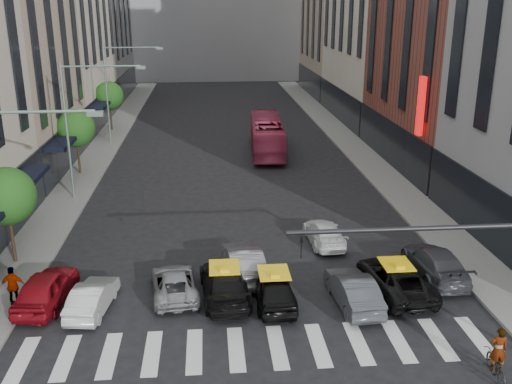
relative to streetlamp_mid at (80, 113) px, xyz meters
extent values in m
plane|color=black|center=(10.04, -20.00, -5.90)|extent=(160.00, 160.00, 0.00)
cube|color=slate|center=(-1.46, 10.00, -5.83)|extent=(3.00, 96.00, 0.15)
cube|color=slate|center=(21.54, 10.00, -5.83)|extent=(3.00, 96.00, 0.15)
cylinder|color=black|center=(-1.76, -10.00, -4.18)|extent=(0.18, 0.18, 3.15)
sphere|color=#124214|center=(-1.76, -10.00, -2.24)|extent=(2.88, 2.88, 2.88)
cylinder|color=black|center=(-1.76, 6.00, -4.18)|extent=(0.18, 0.18, 3.15)
sphere|color=#124214|center=(-1.76, 6.00, -2.24)|extent=(2.88, 2.88, 2.88)
cylinder|color=black|center=(-1.76, 22.00, -4.18)|extent=(0.18, 0.18, 3.15)
sphere|color=#124214|center=(-1.76, 22.00, -2.24)|extent=(2.88, 2.88, 2.88)
cylinder|color=gray|center=(1.54, -16.00, 2.95)|extent=(5.00, 0.12, 0.12)
cube|color=gray|center=(4.04, -16.00, 2.85)|extent=(0.60, 0.25, 0.18)
cylinder|color=gray|center=(-0.96, 0.00, -1.25)|extent=(0.16, 0.16, 9.00)
cylinder|color=gray|center=(1.54, 0.00, 2.95)|extent=(5.00, 0.12, 0.12)
cube|color=gray|center=(4.04, 0.00, 2.85)|extent=(0.60, 0.25, 0.18)
cylinder|color=gray|center=(-0.96, 16.00, -1.25)|extent=(0.16, 0.16, 9.00)
cylinder|color=gray|center=(1.54, 16.00, 2.95)|extent=(5.00, 0.12, 0.12)
cube|color=gray|center=(4.04, 16.00, 2.85)|extent=(0.60, 0.25, 0.18)
cylinder|color=black|center=(15.54, -21.00, -0.10)|extent=(10.00, 0.16, 0.16)
imported|color=black|center=(11.04, -21.00, -0.60)|extent=(0.13, 0.16, 0.80)
cube|color=red|center=(22.64, 0.00, 0.10)|extent=(0.30, 0.70, 4.00)
imported|color=maroon|center=(0.92, -14.28, -5.14)|extent=(2.29, 4.67, 1.53)
imported|color=#B8B8B8|center=(3.04, -15.05, -5.27)|extent=(1.84, 3.99, 1.27)
imported|color=#949499|center=(6.48, -13.98, -5.31)|extent=(2.50, 4.52, 1.20)
imported|color=black|center=(8.75, -14.39, -5.17)|extent=(2.39, 5.21, 1.48)
imported|color=black|center=(10.89, -15.08, -5.18)|extent=(1.81, 4.30, 1.45)
imported|color=#3D4044|center=(14.34, -15.53, -5.19)|extent=(1.84, 4.44, 1.43)
imported|color=black|center=(16.52, -14.62, -5.20)|extent=(2.82, 5.29, 1.42)
imported|color=#3D3F45|center=(18.97, -13.19, -5.18)|extent=(2.07, 5.04, 1.46)
imported|color=gray|center=(9.74, -12.40, -5.14)|extent=(2.11, 4.81, 1.54)
imported|color=white|center=(14.43, -8.74, -5.28)|extent=(1.93, 4.37, 1.25)
imported|color=#BF385E|center=(13.37, 11.61, -4.35)|extent=(3.24, 11.31, 3.12)
imported|color=black|center=(18.13, -20.99, -5.44)|extent=(0.83, 1.83, 0.93)
imported|color=gray|center=(18.13, -20.99, -4.11)|extent=(0.67, 0.49, 1.72)
imported|color=gray|center=(-0.36, -14.57, -4.85)|extent=(1.06, 0.44, 1.81)
camera|label=1|loc=(8.18, -37.39, 6.75)|focal=40.00mm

